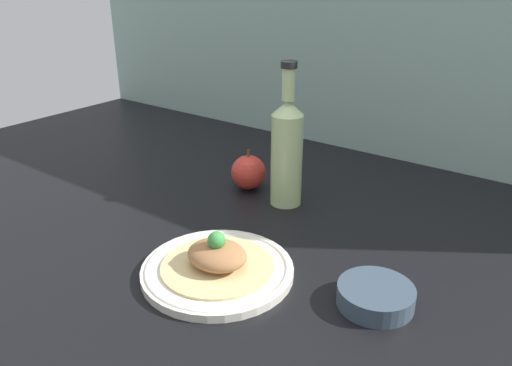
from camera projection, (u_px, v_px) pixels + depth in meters
ground_plane at (222, 239)px, 89.69cm from camera, size 180.00×110.00×4.00cm
plate at (218, 269)px, 75.62cm from camera, size 23.14×23.14×1.53cm
plated_food at (217, 257)px, 74.76cm from camera, size 17.16×17.16×5.97cm
cider_bottle at (287, 150)px, 94.32cm from camera, size 6.06×6.06×27.69cm
apple at (248, 172)px, 103.69cm from camera, size 7.25×7.25×8.63cm
dipping_bowl at (376, 296)px, 68.57cm from camera, size 10.65×10.65×2.86cm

